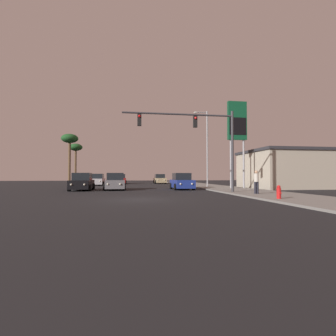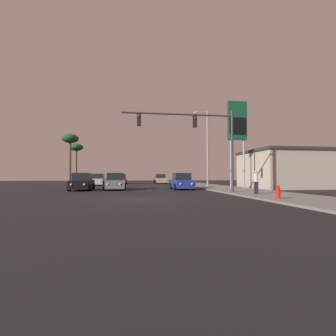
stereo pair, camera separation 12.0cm
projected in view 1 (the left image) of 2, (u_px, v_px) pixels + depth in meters
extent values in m
plane|color=black|center=(138.00, 199.00, 15.58)|extent=(120.00, 120.00, 0.00)
cube|color=gray|center=(227.00, 189.00, 26.89)|extent=(5.00, 60.00, 0.12)
cube|color=#B2A893|center=(292.00, 171.00, 30.03)|extent=(10.00, 8.00, 4.00)
cube|color=#2D2D33|center=(292.00, 152.00, 30.09)|extent=(10.30, 8.30, 0.30)
cube|color=tan|center=(160.00, 180.00, 46.72)|extent=(1.91, 4.25, 0.80)
cube|color=black|center=(160.00, 176.00, 46.89)|extent=(1.65, 2.04, 0.70)
cylinder|color=black|center=(156.00, 182.00, 45.30)|extent=(0.24, 0.64, 0.64)
cylinder|color=black|center=(166.00, 182.00, 45.57)|extent=(0.24, 0.64, 0.64)
cylinder|color=black|center=(154.00, 182.00, 47.87)|extent=(0.24, 0.64, 0.64)
cylinder|color=black|center=(164.00, 182.00, 48.14)|extent=(0.24, 0.64, 0.64)
sphere|color=#F2EACC|center=(158.00, 180.00, 44.55)|extent=(0.18, 0.18, 0.18)
sphere|color=#F2EACC|center=(165.00, 180.00, 44.71)|extent=(0.18, 0.18, 0.18)
cube|color=slate|center=(115.00, 184.00, 25.97)|extent=(1.94, 4.26, 0.80)
cube|color=black|center=(115.00, 176.00, 26.14)|extent=(1.67, 2.05, 0.70)
cylinder|color=black|center=(105.00, 187.00, 24.54)|extent=(0.24, 0.64, 0.64)
cylinder|color=black|center=(124.00, 187.00, 24.81)|extent=(0.24, 0.64, 0.64)
cylinder|color=black|center=(107.00, 186.00, 27.12)|extent=(0.24, 0.64, 0.64)
cylinder|color=black|center=(125.00, 186.00, 27.39)|extent=(0.24, 0.64, 0.64)
sphere|color=#F2EACC|center=(108.00, 184.00, 23.79)|extent=(0.18, 0.18, 0.18)
sphere|color=#F2EACC|center=(120.00, 184.00, 23.96)|extent=(0.18, 0.18, 0.18)
cube|color=navy|center=(182.00, 184.00, 26.79)|extent=(1.86, 4.22, 0.80)
cube|color=black|center=(182.00, 176.00, 26.96)|extent=(1.63, 2.02, 0.70)
cylinder|color=black|center=(175.00, 187.00, 25.36)|extent=(0.24, 0.64, 0.64)
cylinder|color=black|center=(194.00, 187.00, 25.63)|extent=(0.24, 0.64, 0.64)
cylinder|color=black|center=(171.00, 186.00, 27.94)|extent=(0.24, 0.64, 0.64)
cylinder|color=black|center=(188.00, 186.00, 28.21)|extent=(0.24, 0.64, 0.64)
sphere|color=#F2EACC|center=(181.00, 184.00, 24.62)|extent=(0.18, 0.18, 0.18)
sphere|color=#F2EACC|center=(192.00, 184.00, 24.78)|extent=(0.18, 0.18, 0.18)
cube|color=#B7B7BC|center=(97.00, 181.00, 38.00)|extent=(1.88, 4.23, 0.80)
cube|color=black|center=(98.00, 176.00, 38.17)|extent=(1.64, 2.03, 0.70)
cylinder|color=black|center=(90.00, 183.00, 36.57)|extent=(0.24, 0.64, 0.64)
cylinder|color=black|center=(103.00, 183.00, 36.84)|extent=(0.24, 0.64, 0.64)
cylinder|color=black|center=(92.00, 183.00, 39.15)|extent=(0.24, 0.64, 0.64)
cylinder|color=black|center=(105.00, 183.00, 39.42)|extent=(0.24, 0.64, 0.64)
sphere|color=#F2EACC|center=(91.00, 181.00, 35.82)|extent=(0.18, 0.18, 0.18)
sphere|color=#F2EACC|center=(100.00, 181.00, 35.99)|extent=(0.18, 0.18, 0.18)
cube|color=black|center=(82.00, 184.00, 25.07)|extent=(1.80, 4.20, 0.80)
cube|color=black|center=(82.00, 176.00, 25.24)|extent=(1.60, 2.00, 0.70)
cylinder|color=black|center=(69.00, 188.00, 23.64)|extent=(0.24, 0.64, 0.64)
cylinder|color=black|center=(90.00, 188.00, 23.91)|extent=(0.24, 0.64, 0.64)
cylinder|color=black|center=(75.00, 187.00, 26.21)|extent=(0.24, 0.64, 0.64)
cylinder|color=black|center=(93.00, 186.00, 26.48)|extent=(0.24, 0.64, 0.64)
sphere|color=#F2EACC|center=(71.00, 185.00, 22.89)|extent=(0.18, 0.18, 0.18)
sphere|color=#F2EACC|center=(84.00, 185.00, 23.06)|extent=(0.18, 0.18, 0.18)
cube|color=maroon|center=(120.00, 180.00, 45.53)|extent=(1.84, 4.22, 0.80)
cube|color=black|center=(121.00, 176.00, 45.70)|extent=(1.62, 2.01, 0.70)
cylinder|color=black|center=(115.00, 182.00, 44.10)|extent=(0.24, 0.64, 0.64)
cylinder|color=black|center=(126.00, 182.00, 44.37)|extent=(0.24, 0.64, 0.64)
cylinder|color=black|center=(116.00, 182.00, 46.67)|extent=(0.24, 0.64, 0.64)
cylinder|color=black|center=(126.00, 182.00, 46.94)|extent=(0.24, 0.64, 0.64)
sphere|color=#F2EACC|center=(117.00, 180.00, 43.35)|extent=(0.18, 0.18, 0.18)
sphere|color=#F2EACC|center=(123.00, 180.00, 43.52)|extent=(0.18, 0.18, 0.18)
cylinder|color=#38383D|center=(232.00, 151.00, 21.04)|extent=(0.20, 0.20, 6.50)
cylinder|color=#38383D|center=(179.00, 114.00, 20.47)|extent=(8.78, 0.14, 0.14)
cube|color=black|center=(195.00, 122.00, 20.65)|extent=(0.30, 0.24, 0.90)
sphere|color=red|center=(196.00, 118.00, 20.52)|extent=(0.20, 0.20, 0.20)
cube|color=black|center=(139.00, 120.00, 19.99)|extent=(0.30, 0.24, 0.90)
sphere|color=red|center=(139.00, 116.00, 19.86)|extent=(0.20, 0.20, 0.20)
cylinder|color=#99999E|center=(207.00, 149.00, 31.19)|extent=(0.18, 0.18, 9.00)
cylinder|color=#99999E|center=(201.00, 112.00, 31.21)|extent=(1.40, 0.10, 0.10)
ellipsoid|color=silver|center=(196.00, 113.00, 31.10)|extent=(0.50, 0.24, 0.20)
cylinder|color=#99999E|center=(231.00, 164.00, 26.96)|extent=(0.20, 0.20, 5.00)
cylinder|color=#99999E|center=(244.00, 164.00, 27.17)|extent=(0.20, 0.20, 5.00)
cube|color=#0F4C2D|center=(237.00, 121.00, 27.20)|extent=(2.00, 0.40, 4.00)
cube|color=black|center=(238.00, 126.00, 26.97)|extent=(1.80, 0.03, 1.80)
cylinder|color=red|center=(279.00, 193.00, 14.71)|extent=(0.24, 0.24, 0.60)
sphere|color=red|center=(279.00, 187.00, 14.72)|extent=(0.20, 0.20, 0.20)
cylinder|color=red|center=(281.00, 193.00, 14.54)|extent=(0.08, 0.10, 0.08)
cylinder|color=#23232D|center=(255.00, 188.00, 18.71)|extent=(0.16, 0.16, 0.85)
cylinder|color=#23232D|center=(258.00, 188.00, 18.74)|extent=(0.16, 0.16, 0.85)
cylinder|color=beige|center=(256.00, 178.00, 18.75)|extent=(0.32, 0.32, 0.60)
sphere|color=tan|center=(256.00, 172.00, 18.76)|extent=(0.22, 0.22, 0.22)
cylinder|color=brown|center=(69.00, 163.00, 38.03)|extent=(0.36, 0.36, 6.35)
ellipsoid|color=#1E5123|center=(70.00, 138.00, 38.14)|extent=(2.40, 2.40, 1.32)
cylinder|color=brown|center=(75.00, 167.00, 47.75)|extent=(0.36, 0.36, 6.13)
ellipsoid|color=#1E5123|center=(76.00, 147.00, 47.86)|extent=(2.40, 2.40, 1.32)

